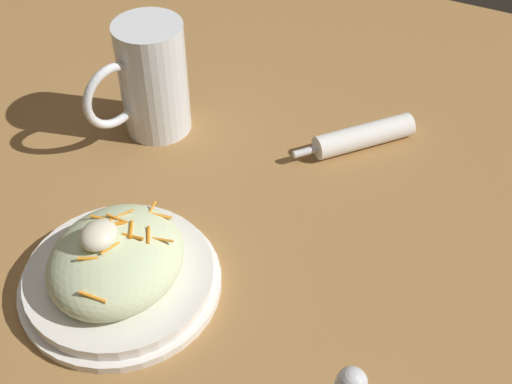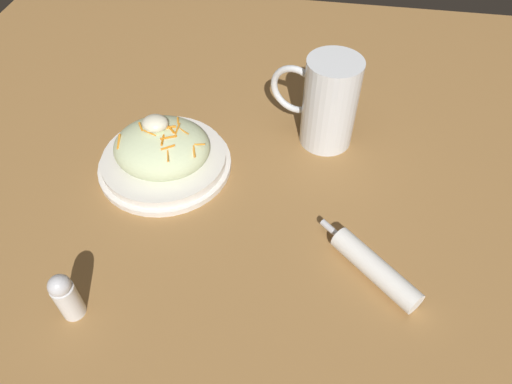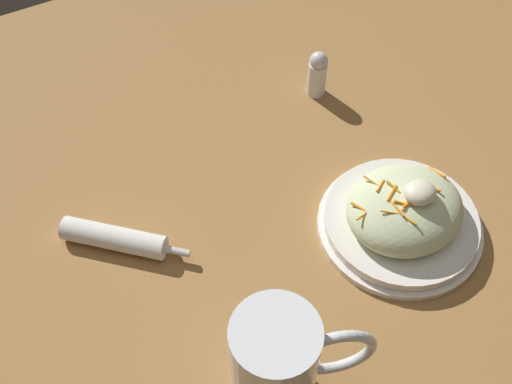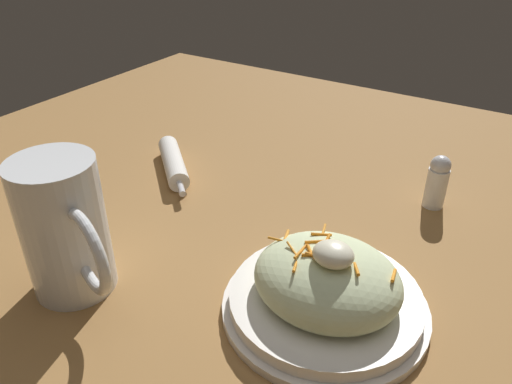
# 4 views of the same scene
# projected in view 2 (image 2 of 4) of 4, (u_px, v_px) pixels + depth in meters

# --- Properties ---
(ground_plane) EXTENTS (1.43, 1.43, 0.00)m
(ground_plane) POSITION_uv_depth(u_px,v_px,m) (232.00, 193.00, 0.80)
(ground_plane) COLOR #9E703D
(salad_plate) EXTENTS (0.23, 0.23, 0.10)m
(salad_plate) POSITION_uv_depth(u_px,v_px,m) (163.00, 153.00, 0.81)
(salad_plate) COLOR white
(salad_plate) RESTS_ON ground_plane
(beer_mug) EXTENTS (0.16, 0.10, 0.17)m
(beer_mug) POSITION_uv_depth(u_px,v_px,m) (328.00, 105.00, 0.83)
(beer_mug) COLOR white
(beer_mug) RESTS_ON ground_plane
(napkin_roll) EXTENTS (0.15, 0.14, 0.03)m
(napkin_roll) POSITION_uv_depth(u_px,v_px,m) (374.00, 268.00, 0.68)
(napkin_roll) COLOR white
(napkin_roll) RESTS_ON ground_plane
(salt_shaker) EXTENTS (0.03, 0.03, 0.08)m
(salt_shaker) POSITION_uv_depth(u_px,v_px,m) (66.00, 296.00, 0.62)
(salt_shaker) COLOR white
(salt_shaker) RESTS_ON ground_plane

